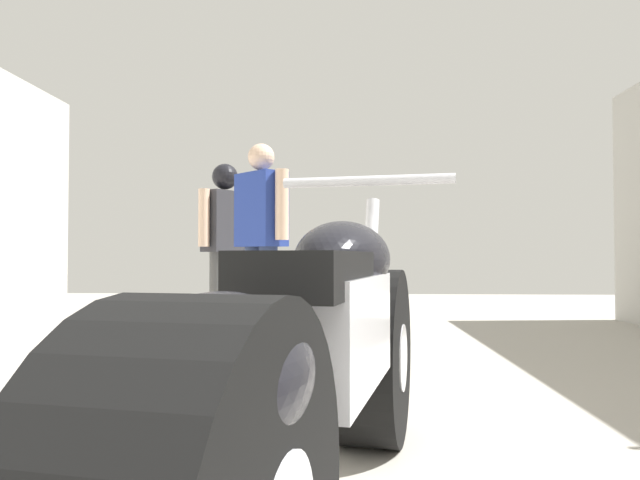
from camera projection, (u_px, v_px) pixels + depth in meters
The scene contains 4 objects.
ground_plane at pixel (319, 394), 3.21m from camera, with size 17.13×17.13×0.00m, color #A8A399.
motorcycle_maroon_cruiser at pixel (322, 374), 1.56m from camera, with size 0.81×2.28×1.07m.
mechanic_in_blue at pixel (261, 230), 5.10m from camera, with size 0.57×0.57×1.73m.
mechanic_with_helmet at pixel (225, 231), 5.92m from camera, with size 0.46×0.60×1.68m.
Camera 1 is at (0.16, 0.34, 0.75)m, focal length 33.17 mm.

